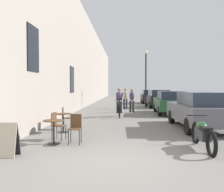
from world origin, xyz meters
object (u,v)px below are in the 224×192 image
cafe_chair_near_toward_street (57,124)px  cafe_chair_near_toward_wall (75,127)px  parked_car_fourth (150,96)px  sandwich_board_sign (7,140)px  parked_car_nearest (199,110)px  cafe_chair_mid_toward_street (65,117)px  parked_car_second (170,102)px  pedestrian_near (132,99)px  street_lamp (146,71)px  parked_motorcycle (203,134)px  parked_car_third (158,98)px  cafe_table_near (54,127)px  pedestrian_mid (125,97)px  cafe_table_mid (63,119)px  cyclist_on_bicycle (119,103)px

cafe_chair_near_toward_street → cafe_chair_near_toward_wall: (0.72, -0.52, 0.00)m
parked_car_fourth → sandwich_board_sign: bearing=-105.6°
sandwich_board_sign → parked_car_nearest: bearing=35.3°
parked_car_nearest → parked_car_fourth: (-0.23, 16.43, -0.01)m
cafe_chair_mid_toward_street → parked_car_second: 8.09m
pedestrian_near → parked_car_nearest: (2.55, -6.53, -0.15)m
street_lamp → parked_car_fourth: (0.98, 5.85, -2.33)m
cafe_chair_mid_toward_street → parked_motorcycle: size_ratio=0.41×
street_lamp → parked_car_fourth: bearing=80.5°
pedestrian_near → parked_car_third: bearing=62.0°
parked_car_nearest → parked_car_third: (-0.10, 11.13, 0.00)m
cafe_table_near → cafe_chair_mid_toward_street: 2.56m
sandwich_board_sign → parked_car_third: bearing=69.0°
parked_car_third → parked_car_fourth: size_ratio=1.01×
sandwich_board_sign → street_lamp: size_ratio=0.17×
cafe_chair_near_toward_street → parked_car_nearest: size_ratio=0.21×
sandwich_board_sign → cafe_chair_near_toward_wall: bearing=45.0°
cafe_table_near → pedestrian_mid: bearing=79.2°
sandwich_board_sign → parked_car_third: 16.49m
cafe_chair_near_toward_wall → cafe_table_mid: cafe_chair_near_toward_wall is taller
cafe_table_near → parked_motorcycle: bearing=-4.9°
parked_car_second → parked_car_third: bearing=89.9°
cyclist_on_bicycle → parked_car_nearest: size_ratio=0.41×
street_lamp → parked_car_nearest: (1.21, -10.58, -2.32)m
cafe_chair_mid_toward_street → cyclist_on_bicycle: bearing=64.1°
pedestrian_near → pedestrian_mid: (-0.42, 2.45, 0.02)m
cyclist_on_bicycle → pedestrian_near: size_ratio=1.05×
cyclist_on_bicycle → pedestrian_mid: same height
cafe_table_mid → pedestrian_near: 8.12m
cafe_table_mid → parked_car_nearest: 5.53m
cafe_table_near → cyclist_on_bicycle: size_ratio=0.41×
sandwich_board_sign → parked_motorcycle: size_ratio=0.39×
cafe_chair_near_toward_street → cafe_chair_mid_toward_street: same height
cafe_table_near → parked_car_nearest: parked_car_nearest is taller
cafe_table_mid → cyclist_on_bicycle: size_ratio=0.41×
cafe_chair_near_toward_street → parked_car_fourth: (5.08, 18.76, 0.26)m
cafe_chair_near_toward_street → parked_car_nearest: (5.31, 2.32, 0.27)m
cafe_table_mid → cafe_chair_near_toward_wall: bearing=-65.0°
cafe_chair_near_toward_street → parked_car_second: (5.19, 7.98, 0.25)m
cafe_table_near → pedestrian_near: pedestrian_near is taller
pedestrian_mid → parked_car_nearest: bearing=-71.7°
cafe_chair_near_toward_wall → parked_car_fourth: 19.76m
parked_motorcycle → street_lamp: bearing=91.1°
cafe_table_mid → cyclist_on_bicycle: (2.05, 5.06, 0.29)m
cyclist_on_bicycle → street_lamp: street_lamp is taller
cafe_chair_mid_toward_street → parked_car_third: size_ratio=0.21×
cafe_chair_mid_toward_street → pedestrian_near: 7.52m
cafe_table_mid → cafe_table_near: bearing=-84.2°
street_lamp → parked_car_nearest: bearing=-83.5°
cafe_table_near → pedestrian_near: bearing=74.1°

